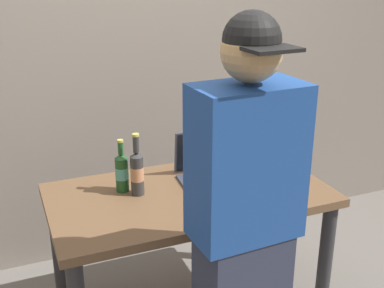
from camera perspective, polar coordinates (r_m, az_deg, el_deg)
The scene contains 6 objects.
desk at distance 2.51m, azimuth -0.34°, elevation -7.99°, with size 1.38×0.75×0.77m.
laptop at distance 2.58m, azimuth 1.76°, elevation -2.76°, with size 0.33×0.28×0.25m.
beer_bottle_amber at distance 2.39m, azimuth -6.42°, elevation -3.20°, with size 0.07×0.07×0.32m.
beer_bottle_dark at distance 2.44m, azimuth -8.19°, elevation -3.19°, with size 0.07×0.07×0.27m.
person_figure at distance 1.87m, azimuth 6.02°, elevation -10.97°, with size 0.40×0.30×1.70m.
back_wall at distance 3.11m, azimuth -6.67°, elevation 10.27°, with size 6.00×0.10×2.60m, color gray.
Camera 1 is at (-0.82, -2.05, 1.84)m, focal length 45.73 mm.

